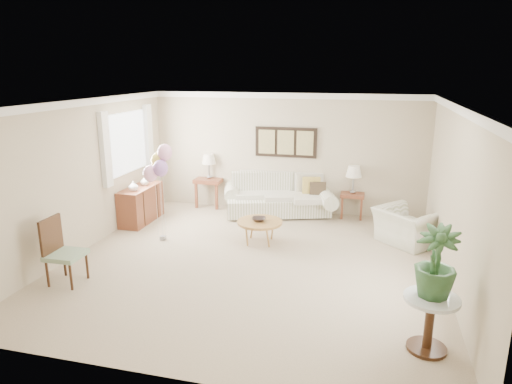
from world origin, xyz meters
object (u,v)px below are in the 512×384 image
coffee_table (260,223)px  accent_chair (61,249)px  armchair (407,227)px  balloon_cluster (159,164)px  sofa (279,198)px

coffee_table → accent_chair: bearing=-137.1°
coffee_table → armchair: bearing=13.3°
armchair → accent_chair: 5.82m
accent_chair → balloon_cluster: (0.65, 1.99, 0.91)m
coffee_table → balloon_cluster: size_ratio=0.46×
sofa → balloon_cluster: 2.94m
armchair → balloon_cluster: size_ratio=0.56×
accent_chair → balloon_cluster: balloon_cluster is taller
accent_chair → sofa: bearing=58.9°
sofa → armchair: 2.85m
armchair → sofa: bearing=18.9°
sofa → coffee_table: size_ratio=3.25×
armchair → balloon_cluster: (-4.39, -0.90, 1.11)m
accent_chair → balloon_cluster: 2.29m
coffee_table → armchair: 2.66m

